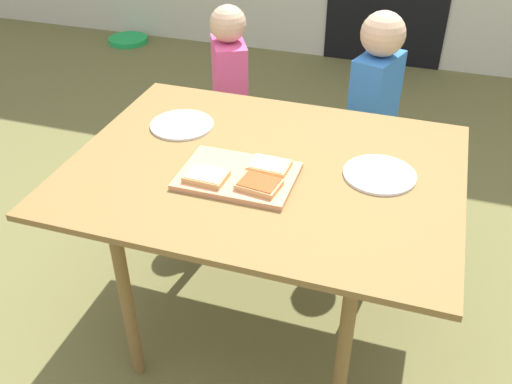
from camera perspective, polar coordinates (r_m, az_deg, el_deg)
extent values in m
plane|color=brown|center=(2.34, 0.69, -12.88)|extent=(16.00, 16.00, 0.00)
cube|color=olive|center=(1.86, 0.85, 2.37)|extent=(1.27, 0.97, 0.02)
cylinder|color=olive|center=(1.96, -12.88, -10.58)|extent=(0.04, 0.04, 0.72)
cylinder|color=olive|center=(1.78, 8.76, -15.88)|extent=(0.04, 0.04, 0.72)
cylinder|color=olive|center=(2.45, -4.82, 0.84)|extent=(0.04, 0.04, 0.72)
cylinder|color=olive|center=(2.32, 12.10, -2.28)|extent=(0.04, 0.04, 0.72)
cube|color=tan|center=(1.79, -1.84, 1.62)|extent=(0.36, 0.26, 0.02)
cube|color=tan|center=(1.71, 0.31, 0.73)|extent=(0.14, 0.11, 0.02)
cube|color=#AA461B|center=(1.71, 0.31, 1.02)|extent=(0.12, 0.10, 0.00)
cube|color=tan|center=(1.80, 1.35, 2.62)|extent=(0.13, 0.10, 0.02)
cube|color=#EEE398|center=(1.80, 1.35, 2.90)|extent=(0.12, 0.09, 0.00)
cube|color=tan|center=(1.76, -5.03, 1.58)|extent=(0.13, 0.10, 0.02)
cube|color=#EEE398|center=(1.75, -5.05, 1.87)|extent=(0.12, 0.09, 0.00)
cylinder|color=white|center=(1.84, 12.32, 1.73)|extent=(0.23, 0.23, 0.01)
cylinder|color=white|center=(2.11, -7.46, 6.72)|extent=(0.23, 0.23, 0.01)
cylinder|color=#304C50|center=(2.93, -2.63, 4.19)|extent=(0.09, 0.09, 0.46)
cylinder|color=#304C50|center=(2.82, -2.26, 2.76)|extent=(0.09, 0.09, 0.46)
cube|color=#E54C8C|center=(2.68, -2.67, 11.13)|extent=(0.24, 0.28, 0.37)
sphere|color=#D2A987|center=(2.58, -2.84, 16.55)|extent=(0.16, 0.16, 0.16)
cylinder|color=#304E57|center=(2.79, 11.50, 2.25)|extent=(0.09, 0.09, 0.51)
cylinder|color=#304E57|center=(2.68, 10.18, 0.95)|extent=(0.09, 0.09, 0.51)
cube|color=blue|center=(2.53, 11.91, 9.70)|extent=(0.21, 0.27, 0.34)
sphere|color=#D6AB89|center=(2.43, 12.66, 15.26)|extent=(0.18, 0.18, 0.18)
cylinder|color=green|center=(5.14, -12.74, 14.69)|extent=(0.33, 0.33, 0.04)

